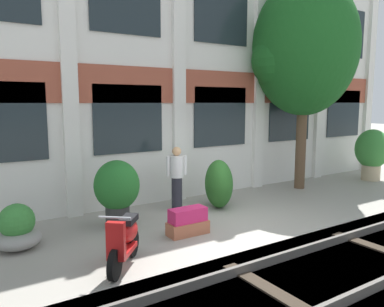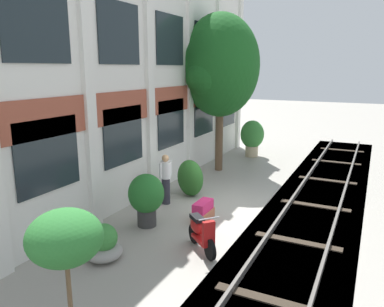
{
  "view_description": "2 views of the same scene",
  "coord_description": "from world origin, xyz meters",
  "px_view_note": "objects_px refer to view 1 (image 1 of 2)",
  "views": [
    {
      "loc": [
        -5.16,
        -5.95,
        2.67
      ],
      "look_at": [
        -0.18,
        1.81,
        1.4
      ],
      "focal_mm": 35.0,
      "sensor_mm": 36.0,
      "label": 1
    },
    {
      "loc": [
        -10.3,
        -3.86,
        4.2
      ],
      "look_at": [
        0.72,
        1.59,
        1.39
      ],
      "focal_mm": 35.0,
      "sensor_mm": 36.0,
      "label": 2
    }
  ],
  "objects_px": {
    "broadleaf_tree": "(305,50)",
    "potted_plant_square_trough": "(188,222)",
    "potted_plant_wide_bowl": "(17,230)",
    "scooter_near_curb": "(125,240)",
    "potted_plant_stone_basin": "(117,189)",
    "potted_plant_ribbed_drum": "(372,151)",
    "topiary_hedge": "(219,184)",
    "resident_by_doorway": "(177,177)"
  },
  "relations": [
    {
      "from": "potted_plant_wide_bowl",
      "to": "resident_by_doorway",
      "type": "bearing_deg",
      "value": 8.39
    },
    {
      "from": "potted_plant_wide_bowl",
      "to": "potted_plant_ribbed_drum",
      "type": "relative_size",
      "value": 0.48
    },
    {
      "from": "potted_plant_wide_bowl",
      "to": "resident_by_doorway",
      "type": "xyz_separation_m",
      "value": [
        3.7,
        0.55,
        0.5
      ]
    },
    {
      "from": "potted_plant_square_trough",
      "to": "scooter_near_curb",
      "type": "xyz_separation_m",
      "value": [
        -1.64,
        -0.69,
        0.18
      ]
    },
    {
      "from": "potted_plant_square_trough",
      "to": "scooter_near_curb",
      "type": "relative_size",
      "value": 0.77
    },
    {
      "from": "potted_plant_square_trough",
      "to": "potted_plant_wide_bowl",
      "type": "xyz_separation_m",
      "value": [
        -3.02,
        1.05,
        0.09
      ]
    },
    {
      "from": "potted_plant_ribbed_drum",
      "to": "scooter_near_curb",
      "type": "xyz_separation_m",
      "value": [
        -9.82,
        -1.84,
        -0.56
      ]
    },
    {
      "from": "potted_plant_square_trough",
      "to": "scooter_near_curb",
      "type": "height_order",
      "value": "scooter_near_curb"
    },
    {
      "from": "potted_plant_stone_basin",
      "to": "potted_plant_wide_bowl",
      "type": "relative_size",
      "value": 1.73
    },
    {
      "from": "broadleaf_tree",
      "to": "potted_plant_square_trough",
      "type": "relative_size",
      "value": 7.46
    },
    {
      "from": "potted_plant_wide_bowl",
      "to": "broadleaf_tree",
      "type": "bearing_deg",
      "value": 4.09
    },
    {
      "from": "potted_plant_stone_basin",
      "to": "potted_plant_ribbed_drum",
      "type": "xyz_separation_m",
      "value": [
        9.21,
        -0.06,
        0.16
      ]
    },
    {
      "from": "potted_plant_square_trough",
      "to": "topiary_hedge",
      "type": "bearing_deg",
      "value": 36.27
    },
    {
      "from": "broadleaf_tree",
      "to": "resident_by_doorway",
      "type": "xyz_separation_m",
      "value": [
        -4.47,
        -0.04,
        -3.35
      ]
    },
    {
      "from": "potted_plant_ribbed_drum",
      "to": "topiary_hedge",
      "type": "xyz_separation_m",
      "value": [
        -6.47,
        0.11,
        -0.39
      ]
    },
    {
      "from": "potted_plant_stone_basin",
      "to": "topiary_hedge",
      "type": "bearing_deg",
      "value": 1.14
    },
    {
      "from": "broadleaf_tree",
      "to": "potted_plant_ribbed_drum",
      "type": "relative_size",
      "value": 3.61
    },
    {
      "from": "potted_plant_wide_bowl",
      "to": "scooter_near_curb",
      "type": "height_order",
      "value": "scooter_near_curb"
    },
    {
      "from": "potted_plant_wide_bowl",
      "to": "potted_plant_ribbed_drum",
      "type": "height_order",
      "value": "potted_plant_ribbed_drum"
    },
    {
      "from": "broadleaf_tree",
      "to": "potted_plant_ribbed_drum",
      "type": "distance_m",
      "value": 4.44
    },
    {
      "from": "potted_plant_square_trough",
      "to": "potted_plant_wide_bowl",
      "type": "relative_size",
      "value": 1.01
    },
    {
      "from": "broadleaf_tree",
      "to": "topiary_hedge",
      "type": "bearing_deg",
      "value": -173.79
    },
    {
      "from": "resident_by_doorway",
      "to": "potted_plant_wide_bowl",
      "type": "bearing_deg",
      "value": -66.32
    },
    {
      "from": "potted_plant_stone_basin",
      "to": "scooter_near_curb",
      "type": "xyz_separation_m",
      "value": [
        -0.61,
        -1.9,
        -0.41
      ]
    },
    {
      "from": "potted_plant_wide_bowl",
      "to": "potted_plant_stone_basin",
      "type": "bearing_deg",
      "value": 4.48
    },
    {
      "from": "topiary_hedge",
      "to": "scooter_near_curb",
      "type": "bearing_deg",
      "value": -149.83
    },
    {
      "from": "broadleaf_tree",
      "to": "potted_plant_stone_basin",
      "type": "relative_size",
      "value": 4.36
    },
    {
      "from": "potted_plant_square_trough",
      "to": "scooter_near_curb",
      "type": "bearing_deg",
      "value": -157.17
    },
    {
      "from": "broadleaf_tree",
      "to": "potted_plant_square_trough",
      "type": "xyz_separation_m",
      "value": [
        -5.15,
        -1.64,
        -3.94
      ]
    },
    {
      "from": "scooter_near_curb",
      "to": "topiary_hedge",
      "type": "height_order",
      "value": "topiary_hedge"
    },
    {
      "from": "potted_plant_ribbed_drum",
      "to": "scooter_near_curb",
      "type": "distance_m",
      "value": 10.01
    },
    {
      "from": "potted_plant_wide_bowl",
      "to": "topiary_hedge",
      "type": "bearing_deg",
      "value": 2.55
    },
    {
      "from": "broadleaf_tree",
      "to": "topiary_hedge",
      "type": "distance_m",
      "value": 4.98
    },
    {
      "from": "potted_plant_ribbed_drum",
      "to": "scooter_near_curb",
      "type": "bearing_deg",
      "value": -169.39
    },
    {
      "from": "potted_plant_square_trough",
      "to": "resident_by_doorway",
      "type": "bearing_deg",
      "value": 66.97
    },
    {
      "from": "potted_plant_square_trough",
      "to": "topiary_hedge",
      "type": "distance_m",
      "value": 2.16
    },
    {
      "from": "scooter_near_curb",
      "to": "broadleaf_tree",
      "type": "bearing_deg",
      "value": 149.65
    },
    {
      "from": "broadleaf_tree",
      "to": "potted_plant_square_trough",
      "type": "distance_m",
      "value": 6.69
    },
    {
      "from": "scooter_near_curb",
      "to": "topiary_hedge",
      "type": "relative_size",
      "value": 0.9
    },
    {
      "from": "potted_plant_stone_basin",
      "to": "potted_plant_ribbed_drum",
      "type": "distance_m",
      "value": 9.21
    },
    {
      "from": "potted_plant_wide_bowl",
      "to": "scooter_near_curb",
      "type": "bearing_deg",
      "value": -51.51
    },
    {
      "from": "broadleaf_tree",
      "to": "potted_plant_wide_bowl",
      "type": "height_order",
      "value": "broadleaf_tree"
    }
  ]
}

